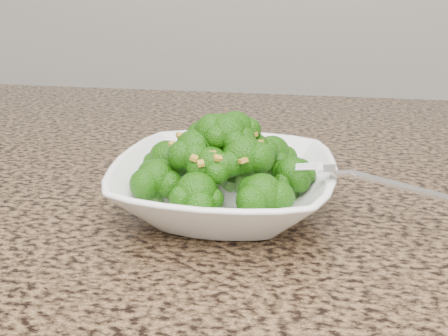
# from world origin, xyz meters

# --- Properties ---
(granite_counter) EXTENTS (1.64, 1.04, 0.03)m
(granite_counter) POSITION_xyz_m (0.00, 0.30, 0.89)
(granite_counter) COLOR brown
(granite_counter) RESTS_ON cabinet
(bowl) EXTENTS (0.23, 0.23, 0.06)m
(bowl) POSITION_xyz_m (0.13, 0.27, 0.93)
(bowl) COLOR white
(bowl) RESTS_ON granite_counter
(broccoli_pile) EXTENTS (0.20, 0.20, 0.07)m
(broccoli_pile) POSITION_xyz_m (0.13, 0.27, 0.99)
(broccoli_pile) COLOR #20620B
(broccoli_pile) RESTS_ON bowl
(garlic_topping) EXTENTS (0.12, 0.12, 0.01)m
(garlic_topping) POSITION_xyz_m (0.13, 0.27, 1.03)
(garlic_topping) COLOR gold
(garlic_topping) RESTS_ON broccoli_pile
(fork) EXTENTS (0.17, 0.03, 0.01)m
(fork) POSITION_xyz_m (0.25, 0.24, 0.96)
(fork) COLOR silver
(fork) RESTS_ON bowl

